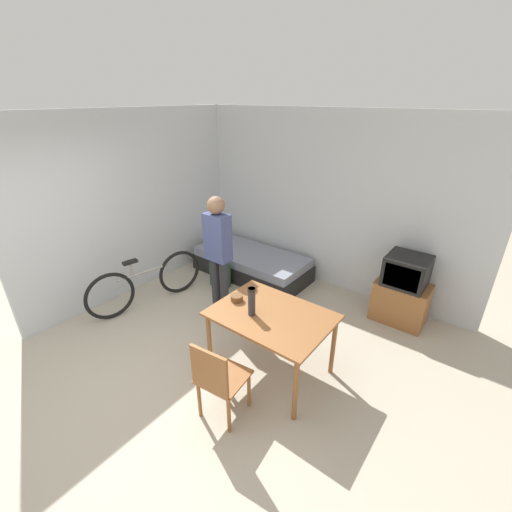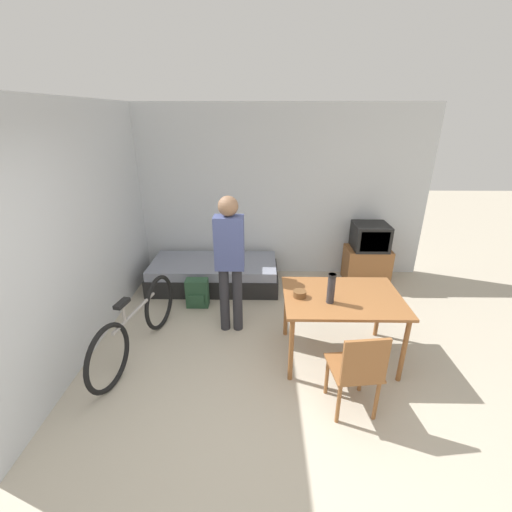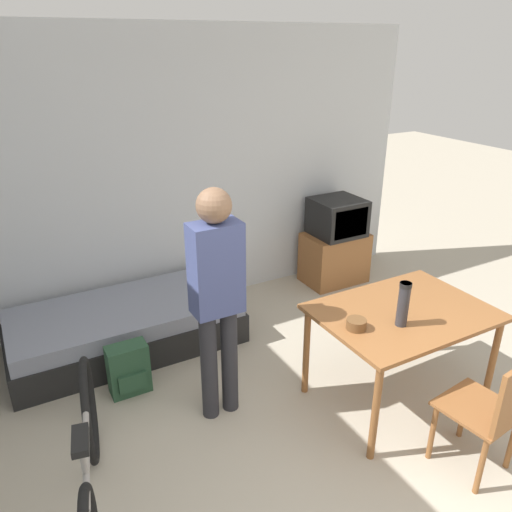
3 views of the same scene
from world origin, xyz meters
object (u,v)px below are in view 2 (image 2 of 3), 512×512
at_px(bicycle, 137,326).
at_px(thermos_flask, 331,287).
at_px(dining_table, 342,303).
at_px(wooden_chair, 358,369).
at_px(tv, 368,255).
at_px(person_standing, 230,256).
at_px(daybed, 214,274).
at_px(mate_bowl, 300,294).
at_px(backpack, 197,293).

bearing_deg(bicycle, thermos_flask, -4.04).
xyz_separation_m(dining_table, wooden_chair, (-0.02, -0.82, -0.18)).
bearing_deg(tv, person_standing, -146.38).
height_order(daybed, person_standing, person_standing).
height_order(bicycle, mate_bowl, mate_bowl).
bearing_deg(thermos_flask, bicycle, 175.96).
xyz_separation_m(dining_table, person_standing, (-1.23, 0.50, 0.32)).
xyz_separation_m(person_standing, backpack, (-0.53, 0.54, -0.80)).
distance_m(daybed, dining_table, 2.37).
bearing_deg(daybed, person_standing, -72.54).
bearing_deg(daybed, thermos_flask, -51.51).
distance_m(wooden_chair, bicycle, 2.38).
relative_size(tv, thermos_flask, 3.05).
relative_size(dining_table, mate_bowl, 9.13).
xyz_separation_m(bicycle, person_standing, (1.01, 0.49, 0.65)).
height_order(daybed, bicycle, bicycle).
relative_size(bicycle, backpack, 4.22).
bearing_deg(thermos_flask, mate_bowl, 160.07).
relative_size(tv, bicycle, 0.56).
distance_m(tv, mate_bowl, 2.32).
distance_m(daybed, thermos_flask, 2.43).
xyz_separation_m(wooden_chair, mate_bowl, (-0.44, 0.79, 0.30)).
bearing_deg(person_standing, bicycle, -154.20).
distance_m(dining_table, thermos_flask, 0.33).
height_order(tv, bicycle, tv).
bearing_deg(daybed, backpack, -103.93).
xyz_separation_m(person_standing, mate_bowl, (0.77, -0.53, -0.20)).
bearing_deg(person_standing, daybed, 107.46).
relative_size(tv, wooden_chair, 1.09).
relative_size(wooden_chair, thermos_flask, 2.79).
distance_m(tv, backpack, 2.73).
bearing_deg(thermos_flask, wooden_chair, -78.45).
bearing_deg(wooden_chair, daybed, 122.35).
bearing_deg(backpack, mate_bowl, -39.43).
bearing_deg(dining_table, bicycle, 179.64).
bearing_deg(wooden_chair, tv, 72.40).
relative_size(dining_table, person_standing, 0.72).
height_order(tv, backpack, tv).
bearing_deg(person_standing, thermos_flask, -30.71).
bearing_deg(bicycle, mate_bowl, -1.26).
relative_size(person_standing, thermos_flask, 5.39).
bearing_deg(thermos_flask, tv, 63.68).
xyz_separation_m(daybed, dining_table, (1.60, -1.68, 0.48)).
bearing_deg(bicycle, tv, 31.19).
relative_size(dining_table, wooden_chair, 1.39).
xyz_separation_m(tv, thermos_flask, (-0.99, -2.01, 0.47)).
relative_size(thermos_flask, mate_bowl, 2.35).
xyz_separation_m(thermos_flask, mate_bowl, (-0.30, 0.11, -0.14)).
bearing_deg(bicycle, wooden_chair, -20.48).
bearing_deg(dining_table, wooden_chair, -91.40).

